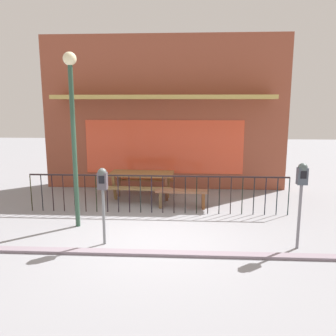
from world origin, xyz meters
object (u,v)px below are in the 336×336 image
object	(u,v)px
patio_bench	(182,195)
parking_meter_far	(302,183)
parking_meter_near	(103,186)
picnic_table_left	(142,178)
street_lamp	(73,115)

from	to	relation	value
patio_bench	parking_meter_far	bearing A→B (deg)	-47.82
parking_meter_near	patio_bench	bearing A→B (deg)	59.22
parking_meter_near	parking_meter_far	distance (m)	3.71
patio_bench	parking_meter_far	distance (m)	3.46
picnic_table_left	parking_meter_near	size ratio (longest dim) A/B	1.23
patio_bench	parking_meter_near	xyz separation A→B (m)	(-1.47, -2.48, 0.82)
picnic_table_left	street_lamp	distance (m)	3.19
patio_bench	parking_meter_far	world-z (taller)	parking_meter_far
parking_meter_near	parking_meter_far	size ratio (longest dim) A/B	0.92
parking_meter_near	street_lamp	distance (m)	1.82
patio_bench	street_lamp	bearing A→B (deg)	-146.60
picnic_table_left	patio_bench	distance (m)	1.44
street_lamp	patio_bench	bearing A→B (deg)	33.40
patio_bench	picnic_table_left	bearing A→B (deg)	145.46
parking_meter_far	picnic_table_left	bearing A→B (deg)	136.12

